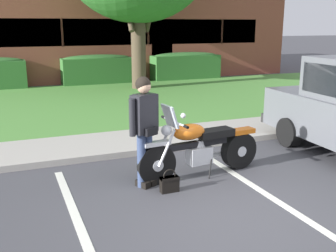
{
  "coord_description": "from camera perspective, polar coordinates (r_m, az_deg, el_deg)",
  "views": [
    {
      "loc": [
        -2.71,
        -4.24,
        2.44
      ],
      "look_at": [
        -0.37,
        1.58,
        0.85
      ],
      "focal_mm": 42.78,
      "sensor_mm": 36.0,
      "label": 1
    }
  ],
  "objects": [
    {
      "name": "hedge_right",
      "position": [
        18.35,
        2.52,
        8.64
      ],
      "size": [
        3.14,
        0.9,
        1.24
      ],
      "color": "#336B2D",
      "rests_on": "ground"
    },
    {
      "name": "stall_stripe_0",
      "position": [
        5.11,
        -12.15,
        -14.62
      ],
      "size": [
        0.15,
        4.4,
        0.01
      ],
      "primitive_type": "cube",
      "rotation": [
        0.0,
        0.0,
        0.01
      ],
      "color": "silver",
      "rests_on": "ground"
    },
    {
      "name": "motorcycle",
      "position": [
        6.63,
        5.18,
        -2.94
      ],
      "size": [
        2.24,
        0.82,
        1.26
      ],
      "color": "black",
      "rests_on": "ground"
    },
    {
      "name": "ground_plane",
      "position": [
        5.59,
        9.85,
        -11.88
      ],
      "size": [
        140.0,
        140.0,
        0.0
      ],
      "primitive_type": "plane",
      "color": "#424247"
    },
    {
      "name": "hedge_center_right",
      "position": [
        17.1,
        -10.0,
        8.03
      ],
      "size": [
        2.93,
        0.9,
        1.24
      ],
      "color": "#336B2D",
      "rests_on": "ground"
    },
    {
      "name": "grass_lawn",
      "position": [
        13.08,
        -9.54,
        3.43
      ],
      "size": [
        60.0,
        7.82,
        0.06
      ],
      "primitive_type": "cube",
      "color": "#518E3D",
      "rests_on": "ground"
    },
    {
      "name": "rider_person",
      "position": [
        6.03,
        -3.37,
        0.3
      ],
      "size": [
        0.53,
        0.39,
        1.7
      ],
      "color": "black",
      "rests_on": "ground"
    },
    {
      "name": "brick_building",
      "position": [
        22.11,
        -16.51,
        12.64
      ],
      "size": [
        22.03,
        9.89,
        4.07
      ],
      "color": "brown",
      "rests_on": "ground"
    },
    {
      "name": "stall_stripe_1",
      "position": [
        6.1,
        14.5,
        -9.79
      ],
      "size": [
        0.15,
        4.4,
        0.01
      ],
      "primitive_type": "cube",
      "rotation": [
        0.0,
        0.0,
        0.01
      ],
      "color": "silver",
      "rests_on": "ground"
    },
    {
      "name": "handbag",
      "position": [
        6.05,
        0.22,
        -8.09
      ],
      "size": [
        0.28,
        0.13,
        0.36
      ],
      "color": "black",
      "rests_on": "ground"
    },
    {
      "name": "curb_strip",
      "position": [
        7.93,
        -0.82,
        -3.24
      ],
      "size": [
        60.0,
        0.2,
        0.12
      ],
      "primitive_type": "cube",
      "color": "#ADA89E",
      "rests_on": "ground"
    },
    {
      "name": "concrete_walk",
      "position": [
        8.7,
        -2.83,
        -1.8
      ],
      "size": [
        60.0,
        1.5,
        0.08
      ],
      "primitive_type": "cube",
      "color": "#ADA89E",
      "rests_on": "ground"
    }
  ]
}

